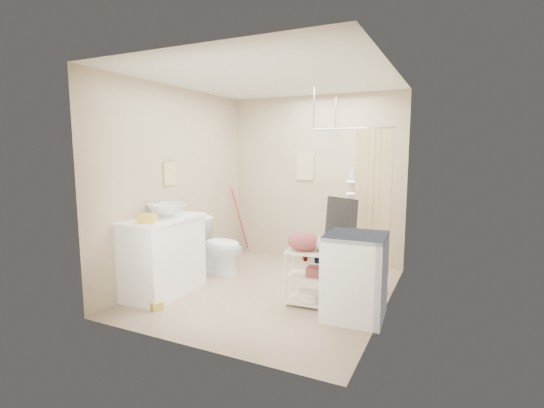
{
  "coord_description": "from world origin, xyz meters",
  "views": [
    {
      "loc": [
        2.08,
        -4.3,
        1.75
      ],
      "look_at": [
        -0.1,
        0.25,
        1.07
      ],
      "focal_mm": 26.0,
      "sensor_mm": 36.0,
      "label": 1
    }
  ],
  "objects_px": {
    "toilet": "(217,245)",
    "washing_machine": "(355,276)",
    "laundry_rack": "(311,272)",
    "vanity": "(163,256)"
  },
  "relations": [
    {
      "from": "laundry_rack",
      "to": "vanity",
      "type": "bearing_deg",
      "value": -171.77
    },
    {
      "from": "toilet",
      "to": "laundry_rack",
      "type": "relative_size",
      "value": 1.03
    },
    {
      "from": "toilet",
      "to": "washing_machine",
      "type": "relative_size",
      "value": 0.88
    },
    {
      "from": "washing_machine",
      "to": "laundry_rack",
      "type": "height_order",
      "value": "washing_machine"
    },
    {
      "from": "laundry_rack",
      "to": "toilet",
      "type": "bearing_deg",
      "value": 155.92
    },
    {
      "from": "washing_machine",
      "to": "laundry_rack",
      "type": "distance_m",
      "value": 0.53
    },
    {
      "from": "washing_machine",
      "to": "laundry_rack",
      "type": "relative_size",
      "value": 1.17
    },
    {
      "from": "vanity",
      "to": "washing_machine",
      "type": "xyz_separation_m",
      "value": [
        2.3,
        0.31,
        -0.03
      ]
    },
    {
      "from": "toilet",
      "to": "washing_machine",
      "type": "distance_m",
      "value": 2.28
    },
    {
      "from": "vanity",
      "to": "washing_machine",
      "type": "bearing_deg",
      "value": 5.7
    }
  ]
}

